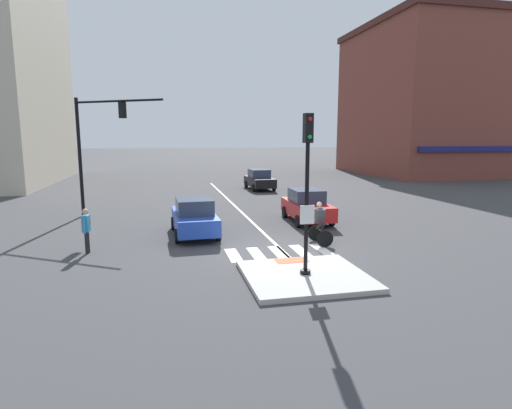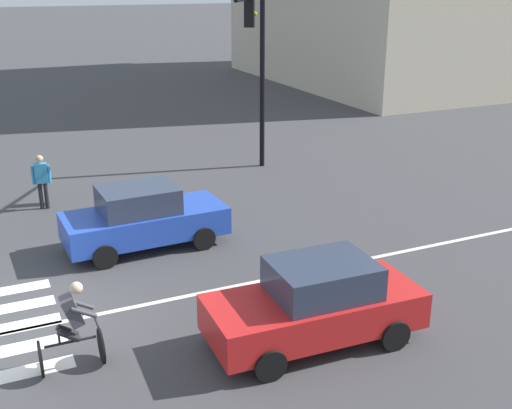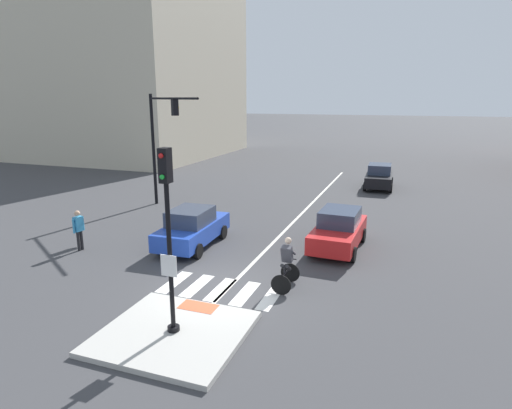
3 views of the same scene
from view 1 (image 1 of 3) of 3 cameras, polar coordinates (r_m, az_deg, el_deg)
name	(u,v)px [view 1 (image 1 of 3)]	position (r m, az deg, el deg)	size (l,w,h in m)	color
ground_plane	(279,253)	(15.66, 3.16, -6.56)	(300.00, 300.00, 0.00)	#3D3D3F
traffic_island	(305,276)	(12.97, 6.73, -9.65)	(3.65, 3.48, 0.15)	#B2AFA8
tactile_pad_front	(292,260)	(14.20, 4.87, -7.60)	(1.10, 0.60, 0.01)	#DB5B38
signal_pole	(307,179)	(12.33, 7.00, 3.41)	(0.44, 0.38, 4.77)	black
crosswalk_stripe_a	(234,255)	(15.32, -3.08, -6.91)	(0.44, 1.80, 0.01)	silver
crosswalk_stripe_b	(257,254)	(15.47, 0.07, -6.72)	(0.44, 1.80, 0.01)	silver
crosswalk_stripe_c	(279,252)	(15.68, 3.15, -6.53)	(0.44, 1.80, 0.01)	silver
crosswalk_stripe_d	(301,251)	(15.92, 6.13, -6.32)	(0.44, 1.80, 0.01)	silver
crosswalk_stripe_e	(322,250)	(16.21, 9.01, -6.10)	(0.44, 1.80, 0.01)	silver
lane_centre_line	(237,208)	(25.24, -2.57, -0.49)	(0.14, 28.00, 0.01)	silver
traffic_light_mast	(95,139)	(23.58, -21.12, 8.39)	(4.53, 2.97, 6.27)	black
building_corner_left	(431,101)	(53.35, 22.74, 12.91)	(15.98, 17.53, 16.64)	brown
car_black_eastbound_distant	(259,180)	(34.04, 0.48, 3.41)	(1.95, 4.15, 1.64)	black
car_red_eastbound_mid	(307,206)	(21.26, 6.96, -0.17)	(1.96, 4.16, 1.64)	red
car_blue_westbound_near	(194,217)	(18.34, -8.40, -1.70)	(1.95, 4.15, 1.64)	#2347B7
cyclist	(320,222)	(16.91, 8.73, -2.43)	(0.67, 1.10, 1.68)	black
pedestrian_at_curb_left	(86,227)	(16.54, -22.14, -2.88)	(0.26, 0.55, 1.67)	black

